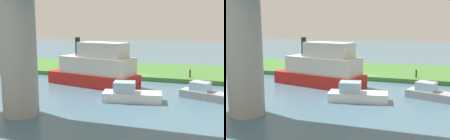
# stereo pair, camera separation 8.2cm
# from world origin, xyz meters

# --- Properties ---
(ground_plane) EXTENTS (160.00, 160.00, 0.00)m
(ground_plane) POSITION_xyz_m (0.00, 0.00, 0.00)
(ground_plane) COLOR #476B7F
(grassy_bank) EXTENTS (80.00, 12.00, 0.50)m
(grassy_bank) POSITION_xyz_m (0.00, -6.00, 0.25)
(grassy_bank) COLOR #427533
(grassy_bank) RESTS_ON ground
(bridge_pylon) EXTENTS (2.57, 2.57, 8.82)m
(bridge_pylon) POSITION_xyz_m (5.12, 14.68, 4.41)
(bridge_pylon) COLOR #9E998E
(bridge_pylon) RESTS_ON ground
(person_on_bank) EXTENTS (0.49, 0.49, 1.39)m
(person_on_bank) POSITION_xyz_m (4.07, -1.54, 1.20)
(person_on_bank) COLOR #2D334C
(person_on_bank) RESTS_ON grassy_bank
(mooring_post) EXTENTS (0.20, 0.20, 0.91)m
(mooring_post) POSITION_xyz_m (-6.23, -1.36, 0.95)
(mooring_post) COLOR brown
(mooring_post) RESTS_ON grassy_bank
(riverboat_paddlewheel) EXTENTS (10.62, 5.61, 5.17)m
(riverboat_paddlewheel) POSITION_xyz_m (3.50, 3.77, 1.92)
(riverboat_paddlewheel) COLOR red
(riverboat_paddlewheel) RESTS_ON ground
(houseboat_blue) EXTENTS (5.30, 2.59, 1.69)m
(houseboat_blue) POSITION_xyz_m (-1.63, 8.69, 0.60)
(houseboat_blue) COLOR white
(houseboat_blue) RESTS_ON ground
(skiff_small) EXTENTS (4.78, 3.03, 1.50)m
(skiff_small) POSITION_xyz_m (-7.81, 6.00, 0.54)
(skiff_small) COLOR #99999E
(skiff_small) RESTS_ON ground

